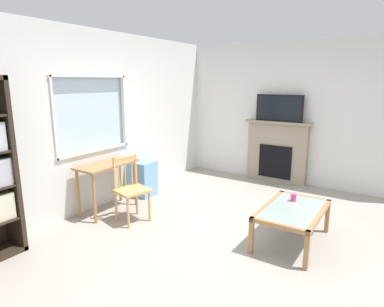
% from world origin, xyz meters
% --- Properties ---
extents(ground, '(6.34, 5.40, 0.02)m').
position_xyz_m(ground, '(0.00, 0.00, -0.01)').
color(ground, '#9E9389').
extents(wall_back_with_window, '(5.34, 0.15, 2.67)m').
position_xyz_m(wall_back_with_window, '(0.02, 2.20, 1.32)').
color(wall_back_with_window, silver).
rests_on(wall_back_with_window, ground).
extents(wall_right, '(0.12, 4.60, 2.67)m').
position_xyz_m(wall_right, '(2.73, 0.00, 1.33)').
color(wall_right, silver).
rests_on(wall_right, ground).
extents(desk_under_window, '(0.91, 0.44, 0.74)m').
position_xyz_m(desk_under_window, '(-0.24, 1.85, 0.61)').
color(desk_under_window, '#A37547').
rests_on(desk_under_window, ground).
extents(wooden_chair, '(0.51, 0.49, 0.90)m').
position_xyz_m(wooden_chair, '(-0.30, 1.34, 0.46)').
color(wooden_chair, tan).
rests_on(wooden_chair, ground).
extents(plastic_drawer_unit, '(0.35, 0.40, 0.59)m').
position_xyz_m(plastic_drawer_unit, '(0.57, 1.90, 0.30)').
color(plastic_drawer_unit, '#72ADDB').
rests_on(plastic_drawer_unit, ground).
extents(fireplace, '(0.26, 1.24, 1.18)m').
position_xyz_m(fireplace, '(2.58, 0.25, 0.59)').
color(fireplace, gray).
rests_on(fireplace, ground).
extents(tv, '(0.06, 0.88, 0.49)m').
position_xyz_m(tv, '(2.56, 0.25, 1.43)').
color(tv, black).
rests_on(tv, fireplace).
extents(coffee_table, '(1.09, 0.66, 0.44)m').
position_xyz_m(coffee_table, '(0.30, -0.74, 0.38)').
color(coffee_table, '#8C9E99').
rests_on(coffee_table, ground).
extents(sippy_cup, '(0.07, 0.07, 0.09)m').
position_xyz_m(sippy_cup, '(0.55, -0.67, 0.48)').
color(sippy_cup, '#DB3D84').
rests_on(sippy_cup, coffee_table).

